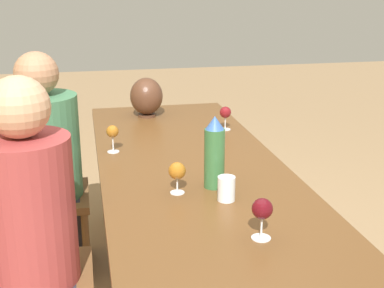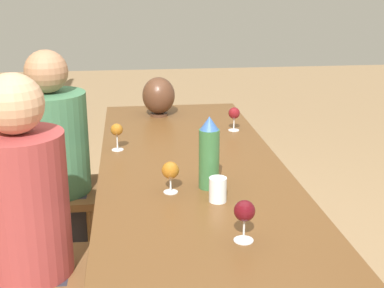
% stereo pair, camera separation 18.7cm
% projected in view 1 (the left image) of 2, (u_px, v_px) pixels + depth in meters
% --- Properties ---
extents(dining_table, '(2.32, 0.83, 0.75)m').
position_uv_depth(dining_table, '(192.00, 180.00, 2.45)').
color(dining_table, brown).
rests_on(dining_table, ground_plane).
extents(water_bottle, '(0.08, 0.08, 0.30)m').
position_uv_depth(water_bottle, '(214.00, 153.00, 2.13)').
color(water_bottle, '#336638').
rests_on(water_bottle, dining_table).
extents(water_tumbler, '(0.07, 0.07, 0.10)m').
position_uv_depth(water_tumbler, '(226.00, 189.00, 2.03)').
color(water_tumbler, silver).
rests_on(water_tumbler, dining_table).
extents(vase, '(0.20, 0.20, 0.24)m').
position_uv_depth(vase, '(146.00, 97.00, 3.21)').
color(vase, '#4C2D1E').
rests_on(vase, dining_table).
extents(wine_glass_0, '(0.07, 0.07, 0.14)m').
position_uv_depth(wine_glass_0, '(262.00, 210.00, 1.72)').
color(wine_glass_0, silver).
rests_on(wine_glass_0, dining_table).
extents(wine_glass_1, '(0.07, 0.07, 0.13)m').
position_uv_depth(wine_glass_1, '(177.00, 171.00, 2.09)').
color(wine_glass_1, silver).
rests_on(wine_glass_1, dining_table).
extents(wine_glass_2, '(0.06, 0.06, 0.13)m').
position_uv_depth(wine_glass_2, '(112.00, 132.00, 2.57)').
color(wine_glass_2, silver).
rests_on(wine_glass_2, dining_table).
extents(wine_glass_3, '(0.06, 0.06, 0.13)m').
position_uv_depth(wine_glass_3, '(225.00, 113.00, 2.95)').
color(wine_glass_3, silver).
rests_on(wine_glass_3, dining_table).
extents(chair_near, '(0.44, 0.44, 0.95)m').
position_uv_depth(chair_near, '(14.00, 268.00, 2.05)').
color(chair_near, brown).
rests_on(chair_near, ground_plane).
extents(chair_far, '(0.44, 0.44, 0.95)m').
position_uv_depth(chair_far, '(32.00, 187.00, 2.84)').
color(chair_far, brown).
rests_on(chair_far, ground_plane).
extents(person_near, '(0.35, 0.35, 1.25)m').
position_uv_depth(person_near, '(34.00, 227.00, 2.02)').
color(person_near, '#2D2D38').
rests_on(person_near, ground_plane).
extents(person_far, '(0.39, 0.39, 1.22)m').
position_uv_depth(person_far, '(47.00, 161.00, 2.81)').
color(person_far, '#2D2D38').
rests_on(person_far, ground_plane).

